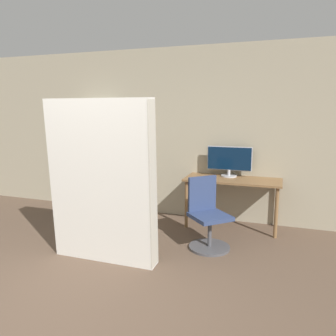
% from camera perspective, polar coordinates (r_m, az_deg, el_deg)
% --- Properties ---
extents(ground_plane, '(16.00, 16.00, 0.00)m').
position_cam_1_polar(ground_plane, '(3.18, -22.47, -23.78)').
color(ground_plane, brown).
extents(wall_back, '(8.00, 0.06, 2.70)m').
position_cam_1_polar(wall_back, '(5.40, -0.95, 6.02)').
color(wall_back, tan).
rests_on(wall_back, ground).
extents(desk, '(1.39, 0.58, 0.74)m').
position_cam_1_polar(desk, '(4.91, 11.15, -2.98)').
color(desk, brown).
rests_on(desk, ground).
extents(monitor, '(0.67, 0.24, 0.46)m').
position_cam_1_polar(monitor, '(5.01, 10.63, 1.33)').
color(monitor, '#B7B7BC').
rests_on(monitor, desk).
extents(office_chair, '(0.62, 0.62, 0.90)m').
position_cam_1_polar(office_chair, '(4.23, 6.91, -9.01)').
color(office_chair, '#4C4C51').
rests_on(office_chair, ground).
extents(bookshelf, '(0.65, 0.27, 1.80)m').
position_cam_1_polar(bookshelf, '(5.84, -12.33, 1.62)').
color(bookshelf, beige).
rests_on(bookshelf, ground).
extents(mattress_near, '(1.25, 0.27, 1.86)m').
position_cam_1_polar(mattress_near, '(3.75, -11.39, -2.47)').
color(mattress_near, silver).
rests_on(mattress_near, ground).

